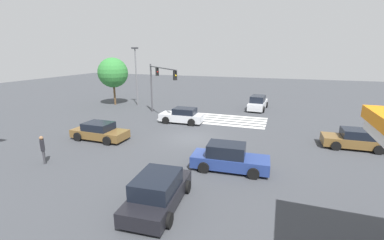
{
  "coord_description": "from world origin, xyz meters",
  "views": [
    {
      "loc": [
        -6.54,
        18.78,
        6.79
      ],
      "look_at": [
        0.0,
        0.0,
        1.53
      ],
      "focal_mm": 24.0,
      "sensor_mm": 36.0,
      "label": 1
    }
  ],
  "objects_px": {
    "car_2": "(158,191)",
    "car_1": "(100,131)",
    "tree_corner_a": "(113,73)",
    "car_0": "(229,158)",
    "car_4": "(182,116)",
    "car_6": "(355,139)",
    "pedestrian": "(43,148)",
    "car_5": "(258,103)",
    "street_light_pole_a": "(136,71)",
    "traffic_signal_mast": "(158,79)"
  },
  "relations": [
    {
      "from": "car_1",
      "to": "car_5",
      "type": "height_order",
      "value": "car_5"
    },
    {
      "from": "car_2",
      "to": "traffic_signal_mast",
      "type": "bearing_deg",
      "value": 21.85
    },
    {
      "from": "car_5",
      "to": "car_6",
      "type": "relative_size",
      "value": 1.16
    },
    {
      "from": "car_1",
      "to": "car_5",
      "type": "bearing_deg",
      "value": 55.96
    },
    {
      "from": "car_0",
      "to": "pedestrian",
      "type": "height_order",
      "value": "pedestrian"
    },
    {
      "from": "traffic_signal_mast",
      "to": "car_6",
      "type": "xyz_separation_m",
      "value": [
        -17.76,
        4.02,
        -3.41
      ]
    },
    {
      "from": "car_2",
      "to": "car_4",
      "type": "bearing_deg",
      "value": 12.64
    },
    {
      "from": "car_5",
      "to": "tree_corner_a",
      "type": "height_order",
      "value": "tree_corner_a"
    },
    {
      "from": "car_6",
      "to": "car_4",
      "type": "bearing_deg",
      "value": -11.33
    },
    {
      "from": "car_1",
      "to": "car_4",
      "type": "bearing_deg",
      "value": 58.24
    },
    {
      "from": "tree_corner_a",
      "to": "car_6",
      "type": "bearing_deg",
      "value": 163.09
    },
    {
      "from": "car_2",
      "to": "car_1",
      "type": "bearing_deg",
      "value": 47.43
    },
    {
      "from": "car_4",
      "to": "car_6",
      "type": "bearing_deg",
      "value": 168.88
    },
    {
      "from": "car_5",
      "to": "car_4",
      "type": "bearing_deg",
      "value": 146.93
    },
    {
      "from": "traffic_signal_mast",
      "to": "car_0",
      "type": "bearing_deg",
      "value": -2.17
    },
    {
      "from": "car_6",
      "to": "pedestrian",
      "type": "xyz_separation_m",
      "value": [
        19.1,
        9.5,
        0.35
      ]
    },
    {
      "from": "traffic_signal_mast",
      "to": "tree_corner_a",
      "type": "height_order",
      "value": "tree_corner_a"
    },
    {
      "from": "traffic_signal_mast",
      "to": "car_5",
      "type": "xyz_separation_m",
      "value": [
        -9.82,
        -7.15,
        -3.28
      ]
    },
    {
      "from": "street_light_pole_a",
      "to": "tree_corner_a",
      "type": "xyz_separation_m",
      "value": [
        3.1,
        0.58,
        -0.26
      ]
    },
    {
      "from": "car_0",
      "to": "car_4",
      "type": "xyz_separation_m",
      "value": [
        6.45,
        -8.96,
        -0.02
      ]
    },
    {
      "from": "traffic_signal_mast",
      "to": "car_5",
      "type": "relative_size",
      "value": 1.12
    },
    {
      "from": "car_0",
      "to": "car_6",
      "type": "relative_size",
      "value": 1.08
    },
    {
      "from": "car_4",
      "to": "car_5",
      "type": "bearing_deg",
      "value": -128.16
    },
    {
      "from": "car_4",
      "to": "car_5",
      "type": "height_order",
      "value": "car_5"
    },
    {
      "from": "car_5",
      "to": "street_light_pole_a",
      "type": "height_order",
      "value": "street_light_pole_a"
    },
    {
      "from": "street_light_pole_a",
      "to": "car_0",
      "type": "bearing_deg",
      "value": 135.16
    },
    {
      "from": "car_1",
      "to": "car_5",
      "type": "distance_m",
      "value": 19.09
    },
    {
      "from": "traffic_signal_mast",
      "to": "car_4",
      "type": "xyz_separation_m",
      "value": [
        -3.33,
        1.6,
        -3.37
      ]
    },
    {
      "from": "tree_corner_a",
      "to": "car_2",
      "type": "bearing_deg",
      "value": 129.7
    },
    {
      "from": "car_5",
      "to": "street_light_pole_a",
      "type": "xyz_separation_m",
      "value": [
        15.22,
        2.6,
        3.69
      ]
    },
    {
      "from": "car_4",
      "to": "pedestrian",
      "type": "xyz_separation_m",
      "value": [
        4.67,
        11.92,
        0.32
      ]
    },
    {
      "from": "car_1",
      "to": "tree_corner_a",
      "type": "distance_m",
      "value": 14.94
    },
    {
      "from": "tree_corner_a",
      "to": "car_4",
      "type": "bearing_deg",
      "value": 154.85
    },
    {
      "from": "street_light_pole_a",
      "to": "tree_corner_a",
      "type": "distance_m",
      "value": 3.16
    },
    {
      "from": "car_1",
      "to": "car_2",
      "type": "relative_size",
      "value": 1.0
    },
    {
      "from": "street_light_pole_a",
      "to": "car_1",
      "type": "bearing_deg",
      "value": 108.26
    },
    {
      "from": "car_5",
      "to": "car_6",
      "type": "height_order",
      "value": "car_5"
    },
    {
      "from": "car_2",
      "to": "tree_corner_a",
      "type": "xyz_separation_m",
      "value": [
        15.99,
        -19.26,
        3.5
      ]
    },
    {
      "from": "car_2",
      "to": "car_5",
      "type": "relative_size",
      "value": 0.91
    },
    {
      "from": "car_2",
      "to": "car_6",
      "type": "relative_size",
      "value": 1.05
    },
    {
      "from": "car_4",
      "to": "pedestrian",
      "type": "distance_m",
      "value": 12.81
    },
    {
      "from": "car_6",
      "to": "traffic_signal_mast",
      "type": "bearing_deg",
      "value": -14.54
    },
    {
      "from": "traffic_signal_mast",
      "to": "tree_corner_a",
      "type": "distance_m",
      "value": 9.38
    },
    {
      "from": "car_1",
      "to": "pedestrian",
      "type": "bearing_deg",
      "value": -92.03
    },
    {
      "from": "car_5",
      "to": "pedestrian",
      "type": "relative_size",
      "value": 2.75
    },
    {
      "from": "car_2",
      "to": "tree_corner_a",
      "type": "height_order",
      "value": "tree_corner_a"
    },
    {
      "from": "car_0",
      "to": "tree_corner_a",
      "type": "distance_m",
      "value": 23.6
    },
    {
      "from": "traffic_signal_mast",
      "to": "car_4",
      "type": "relative_size",
      "value": 1.3
    },
    {
      "from": "car_1",
      "to": "tree_corner_a",
      "type": "xyz_separation_m",
      "value": [
        7.41,
        -12.48,
        3.57
      ]
    },
    {
      "from": "pedestrian",
      "to": "street_light_pole_a",
      "type": "relative_size",
      "value": 0.25
    }
  ]
}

